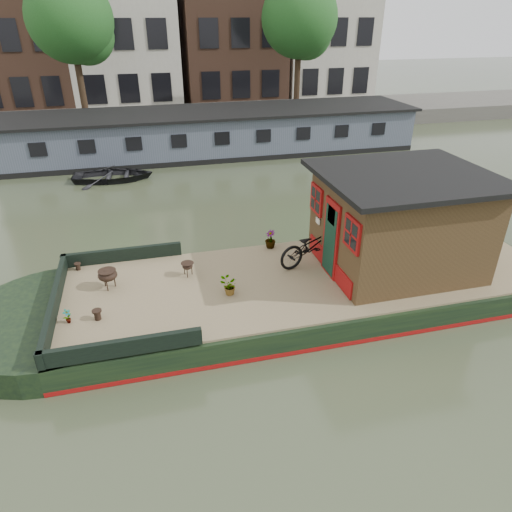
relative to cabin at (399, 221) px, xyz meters
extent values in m
plane|color=#303723|center=(-2.19, 0.00, -1.88)|extent=(120.00, 120.00, 0.00)
cube|color=black|center=(-2.19, 0.00, -1.58)|extent=(12.00, 4.00, 0.60)
cylinder|color=black|center=(-8.19, 0.00, -1.58)|extent=(4.00, 4.00, 0.60)
cube|color=maroon|center=(-2.19, 0.00, -1.82)|extent=(12.02, 4.02, 0.10)
cube|color=olive|center=(-2.19, 0.00, -1.25)|extent=(11.80, 3.80, 0.05)
cube|color=black|center=(-8.11, 0.00, -1.05)|extent=(0.12, 4.00, 0.35)
cube|color=black|center=(-6.69, 1.92, -1.05)|extent=(3.00, 0.12, 0.35)
cube|color=black|center=(-6.69, -1.92, -1.05)|extent=(3.00, 0.12, 0.35)
cube|color=#2F2212|center=(0.01, 0.00, -0.08)|extent=(3.50, 3.00, 2.30)
cube|color=black|center=(0.01, 0.00, 1.13)|extent=(4.00, 3.50, 0.12)
cube|color=maroon|center=(-1.77, 0.00, -0.28)|extent=(0.06, 0.80, 1.90)
cube|color=black|center=(-1.79, 0.00, -0.33)|extent=(0.04, 0.64, 1.70)
cube|color=maroon|center=(-1.77, -1.05, 0.32)|extent=(0.06, 0.72, 0.72)
cube|color=maroon|center=(-1.77, 1.05, 0.32)|extent=(0.06, 0.72, 0.72)
imported|color=black|center=(-1.99, 0.61, -0.72)|extent=(2.04, 1.20, 1.01)
imported|color=#98612C|center=(-4.34, -0.35, -1.01)|extent=(0.39, 0.34, 0.43)
imported|color=brown|center=(-2.78, 1.70, -0.97)|extent=(0.38, 0.38, 0.51)
imported|color=#9C312D|center=(-7.79, -0.59, -1.06)|extent=(0.21, 0.21, 0.33)
cylinder|color=black|center=(-7.79, 1.70, -1.13)|extent=(0.16, 0.16, 0.19)
cylinder|color=black|center=(-7.20, -0.61, -1.11)|extent=(0.20, 0.20, 0.23)
imported|color=black|center=(-7.19, 10.75, -1.53)|extent=(3.52, 2.65, 0.69)
cube|color=#484E60|center=(-2.19, 14.00, -0.88)|extent=(20.00, 4.00, 2.00)
cube|color=black|center=(-2.19, 14.00, 0.17)|extent=(20.40, 4.40, 0.12)
cube|color=black|center=(-2.19, 14.00, -1.76)|extent=(20.00, 4.05, 0.24)
cube|color=#47443F|center=(-2.19, 20.50, -1.43)|extent=(60.00, 6.00, 0.90)
cylinder|color=#332316|center=(-8.69, 19.00, 1.02)|extent=(0.36, 0.36, 4.00)
sphere|color=#1A4316|center=(-8.69, 19.00, 4.22)|extent=(4.40, 4.40, 4.40)
sphere|color=#1A4316|center=(-8.09, 19.30, 3.42)|extent=(3.00, 3.00, 3.00)
cylinder|color=#332316|center=(3.81, 19.00, 1.02)|extent=(0.36, 0.36, 4.00)
sphere|color=#1A4316|center=(3.81, 19.00, 4.22)|extent=(4.40, 4.40, 4.40)
sphere|color=#1A4316|center=(4.41, 19.30, 3.42)|extent=(3.00, 3.00, 3.00)
camera|label=1|loc=(-5.91, -9.04, 4.47)|focal=32.00mm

